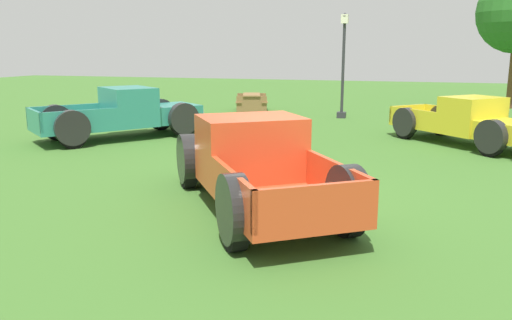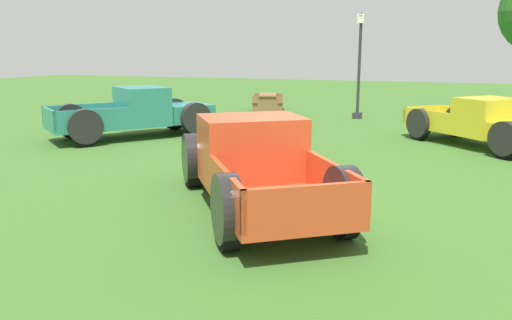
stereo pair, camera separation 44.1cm
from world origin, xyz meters
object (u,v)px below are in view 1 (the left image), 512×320
at_px(picnic_table, 252,100).
at_px(pickup_truck_behind_right, 131,114).
at_px(pickup_truck_foreground, 250,162).
at_px(pickup_truck_behind_left, 473,123).
at_px(lamp_post_near, 343,64).

bearing_deg(picnic_table, pickup_truck_behind_right, -99.09).
bearing_deg(pickup_truck_foreground, pickup_truck_behind_left, 58.83).
height_order(pickup_truck_foreground, picnic_table, pickup_truck_foreground).
bearing_deg(pickup_truck_foreground, lamp_post_near, 90.58).
xyz_separation_m(pickup_truck_foreground, pickup_truck_behind_left, (4.51, 7.46, -0.08)).
bearing_deg(pickup_truck_behind_left, pickup_truck_foreground, -121.17).
bearing_deg(pickup_truck_foreground, picnic_table, 107.80).
height_order(pickup_truck_foreground, pickup_truck_behind_left, pickup_truck_foreground).
xyz_separation_m(lamp_post_near, picnic_table, (-4.49, 1.49, -1.77)).
bearing_deg(picnic_table, lamp_post_near, -18.35).
relative_size(lamp_post_near, picnic_table, 1.99).
xyz_separation_m(pickup_truck_behind_right, picnic_table, (1.37, 8.56, -0.29)).
xyz_separation_m(pickup_truck_behind_left, pickup_truck_behind_right, (-10.50, -1.62, 0.08)).
relative_size(pickup_truck_foreground, lamp_post_near, 1.26).
height_order(lamp_post_near, picnic_table, lamp_post_near).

